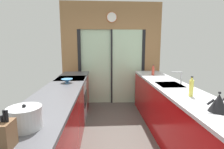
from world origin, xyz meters
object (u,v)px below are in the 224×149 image
at_px(mixing_bowl, 67,81).
at_px(soap_bottle_far, 153,71).
at_px(oven_range, 72,100).
at_px(knife_block, 6,135).
at_px(kettle, 219,103).
at_px(stock_pot, 25,118).
at_px(soap_bottle_near, 191,88).

relative_size(mixing_bowl, soap_bottle_far, 0.88).
relative_size(oven_range, knife_block, 3.55).
bearing_deg(kettle, soap_bottle_far, 90.05).
xyz_separation_m(mixing_bowl, kettle, (1.78, -1.48, 0.05)).
bearing_deg(stock_pot, soap_bottle_near, 23.99).
relative_size(oven_range, stock_pot, 3.46).
xyz_separation_m(mixing_bowl, soap_bottle_near, (1.78, -0.94, 0.07)).
bearing_deg(oven_range, soap_bottle_near, -38.29).
xyz_separation_m(kettle, soap_bottle_near, (-0.00, 0.54, 0.02)).
distance_m(stock_pot, kettle, 1.80).
height_order(soap_bottle_near, soap_bottle_far, soap_bottle_near).
height_order(oven_range, knife_block, knife_block).
bearing_deg(knife_block, mixing_bowl, 90.00).
distance_m(oven_range, kettle, 2.72).
bearing_deg(stock_pot, oven_range, 90.48).
height_order(stock_pot, soap_bottle_far, soap_bottle_far).
relative_size(mixing_bowl, kettle, 0.76).
height_order(stock_pot, kettle, kettle).
bearing_deg(soap_bottle_near, mixing_bowl, 152.22).
xyz_separation_m(knife_block, kettle, (1.78, 0.53, -0.00)).
xyz_separation_m(knife_block, stock_pot, (-0.00, 0.28, -0.00)).
height_order(mixing_bowl, soap_bottle_near, soap_bottle_near).
bearing_deg(soap_bottle_far, knife_block, -122.73).
distance_m(oven_range, mixing_bowl, 0.70).
bearing_deg(oven_range, soap_bottle_far, 8.77).
relative_size(oven_range, soap_bottle_far, 3.92).
bearing_deg(stock_pot, kettle, 7.98).
bearing_deg(kettle, mixing_bowl, 140.29).
distance_m(knife_block, kettle, 1.86).
bearing_deg(soap_bottle_far, stock_pot, -125.57).
bearing_deg(soap_bottle_far, kettle, -89.95).
bearing_deg(kettle, stock_pot, -172.02).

